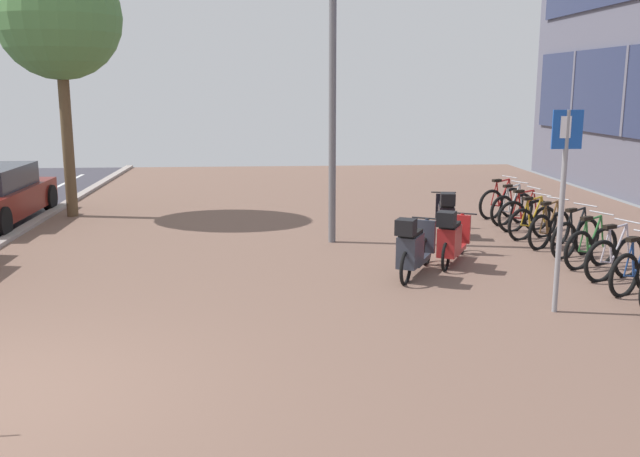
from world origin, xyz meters
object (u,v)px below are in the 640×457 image
object	(u,v)px
lamp_post	(332,88)
bicycle_rack_06	(550,229)
bicycle_rack_07	(533,222)
scooter_near	(446,214)
scooter_mid	(413,248)
scooter_far	(452,239)
bicycle_rack_02	(637,271)
bicycle_rack_08	(524,215)
bicycle_rack_05	(575,238)
parking_sign	(563,191)
bicycle_rack_10	(501,203)
bicycle_rack_04	(591,247)
street_tree	(59,18)
bicycle_rack_03	(615,258)
bicycle_rack_09	(512,209)

from	to	relation	value
lamp_post	bicycle_rack_06	bearing A→B (deg)	-9.97
bicycle_rack_07	scooter_near	distance (m)	1.72
scooter_mid	scooter_far	size ratio (longest dim) A/B	1.02
bicycle_rack_02	bicycle_rack_07	xyz separation A→B (m)	(-0.14, 3.77, -0.00)
bicycle_rack_02	bicycle_rack_08	world-z (taller)	bicycle_rack_08
bicycle_rack_05	parking_sign	size ratio (longest dim) A/B	0.44
bicycle_rack_07	bicycle_rack_10	size ratio (longest dim) A/B	0.97
bicycle_rack_04	parking_sign	world-z (taller)	parking_sign
bicycle_rack_06	parking_sign	bearing A→B (deg)	-110.85
bicycle_rack_02	scooter_mid	world-z (taller)	scooter_mid
bicycle_rack_07	street_tree	size ratio (longest dim) A/B	0.21
bicycle_rack_02	bicycle_rack_03	distance (m)	0.75
bicycle_rack_05	lamp_post	world-z (taller)	lamp_post
street_tree	bicycle_rack_08	bearing A→B (deg)	-13.55
bicycle_rack_08	scooter_mid	size ratio (longest dim) A/B	0.75
bicycle_rack_04	bicycle_rack_07	distance (m)	2.27
bicycle_rack_09	scooter_mid	xyz separation A→B (m)	(-3.07, -4.18, 0.13)
bicycle_rack_10	bicycle_rack_04	bearing A→B (deg)	-89.58
bicycle_rack_05	scooter_far	world-z (taller)	scooter_far
scooter_mid	street_tree	world-z (taller)	street_tree
bicycle_rack_06	bicycle_rack_10	xyz separation A→B (m)	(0.07, 3.01, 0.01)
bicycle_rack_08	scooter_mid	bearing A→B (deg)	-131.89
bicycle_rack_06	bicycle_rack_10	bearing A→B (deg)	88.59
bicycle_rack_05	parking_sign	world-z (taller)	parking_sign
bicycle_rack_06	scooter_far	distance (m)	2.50
bicycle_rack_10	bicycle_rack_09	bearing A→B (deg)	-90.93
street_tree	bicycle_rack_06	bearing A→B (deg)	-21.56
bicycle_rack_04	bicycle_rack_08	distance (m)	3.01
bicycle_rack_06	scooter_near	distance (m)	2.10
bicycle_rack_07	parking_sign	xyz separation A→B (m)	(-1.41, -4.55, 1.33)
bicycle_rack_03	scooter_mid	size ratio (longest dim) A/B	0.74
bicycle_rack_08	bicycle_rack_07	bearing A→B (deg)	-97.93
lamp_post	parking_sign	bearing A→B (deg)	-59.82
bicycle_rack_05	bicycle_rack_09	world-z (taller)	same
bicycle_rack_09	parking_sign	world-z (taller)	parking_sign
bicycle_rack_04	bicycle_rack_08	xyz separation A→B (m)	(-0.04, 3.01, -0.00)
bicycle_rack_06	lamp_post	bearing A→B (deg)	170.03
bicycle_rack_03	bicycle_rack_10	bearing A→B (deg)	90.78
bicycle_rack_07	scooter_mid	distance (m)	3.99
scooter_mid	bicycle_rack_02	bearing A→B (deg)	-19.42
scooter_mid	street_tree	xyz separation A→B (m)	(-6.87, 5.82, 3.99)
scooter_mid	parking_sign	size ratio (longest dim) A/B	0.63
bicycle_rack_04	lamp_post	xyz separation A→B (m)	(-4.17, 2.22, 2.62)
bicycle_rack_04	bicycle_rack_10	size ratio (longest dim) A/B	0.95
bicycle_rack_09	bicycle_rack_10	xyz separation A→B (m)	(0.01, 0.75, 0.01)
bicycle_rack_07	scooter_far	xyz separation A→B (m)	(-2.16, -1.94, 0.13)
bicycle_rack_08	lamp_post	world-z (taller)	lamp_post
bicycle_rack_09	scooter_far	distance (m)	4.13
scooter_near	lamp_post	bearing A→B (deg)	-167.35
parking_sign	bicycle_rack_05	bearing A→B (deg)	62.00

